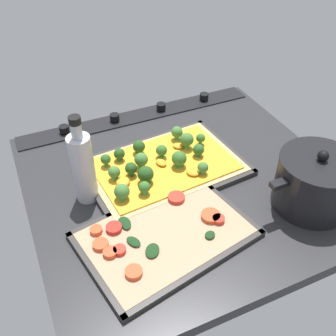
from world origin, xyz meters
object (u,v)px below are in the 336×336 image
object	(u,v)px
oil_bottle	(83,167)
baking_tray_front	(164,168)
veggie_pizza_back	(163,233)
broccoli_pizza	(161,164)
baking_tray_back	(166,235)
cooking_pot	(315,182)

from	to	relation	value
oil_bottle	baking_tray_front	bearing A→B (deg)	-175.08
baking_tray_front	veggie_pizza_back	bearing A→B (deg)	65.68
broccoli_pizza	veggie_pizza_back	bearing A→B (deg)	67.51
baking_tray_front	broccoli_pizza	distance (cm)	1.88
baking_tray_back	oil_bottle	world-z (taller)	oil_bottle
cooking_pot	baking_tray_front	bearing A→B (deg)	-43.90
baking_tray_front	baking_tray_back	world-z (taller)	same
baking_tray_back	cooking_pot	xyz separation A→B (cm)	(-34.31, 4.30, 6.00)
baking_tray_front	oil_bottle	world-z (taller)	oil_bottle
baking_tray_back	oil_bottle	size ratio (longest dim) A/B	1.75
broccoli_pizza	oil_bottle	xyz separation A→B (cm)	(19.62, 1.71, 7.14)
baking_tray_back	veggie_pizza_back	bearing A→B (deg)	-22.84
broccoli_pizza	oil_bottle	bearing A→B (deg)	5.00
broccoli_pizza	baking_tray_front	bearing A→B (deg)	-176.99
baking_tray_back	cooking_pot	bearing A→B (deg)	172.86
baking_tray_front	oil_bottle	xyz separation A→B (cm)	(20.40, 1.76, 8.85)
baking_tray_front	baking_tray_back	distance (cm)	22.15
oil_bottle	broccoli_pizza	bearing A→B (deg)	-175.00
veggie_pizza_back	oil_bottle	size ratio (longest dim) A/B	1.62
cooking_pot	oil_bottle	bearing A→B (deg)	-26.47
broccoli_pizza	baking_tray_back	world-z (taller)	broccoli_pizza
cooking_pot	oil_bottle	size ratio (longest dim) A/B	1.10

